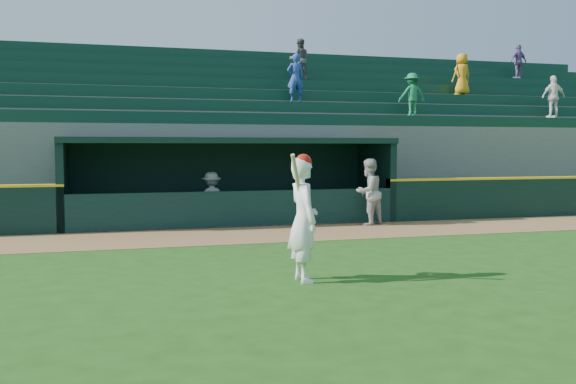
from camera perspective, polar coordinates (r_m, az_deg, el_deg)
ground at (r=11.46m, az=2.24°, el=-7.04°), size 120.00×120.00×0.00m
warning_track at (r=16.12m, az=-3.27°, el=-3.81°), size 40.00×3.00×0.01m
dugout_player_front at (r=18.16m, az=7.18°, el=0.00°), size 1.13×1.03×1.87m
dugout_player_inside at (r=18.30m, az=-6.81°, el=-0.56°), size 0.99×0.60×1.50m
dugout at (r=19.03m, az=-5.38°, el=1.47°), size 9.40×2.80×2.46m
stands at (r=23.51m, az=-7.46°, el=4.44°), size 34.50×6.25×6.51m
batter_at_plate at (r=10.47m, az=1.37°, el=-2.33°), size 0.59×0.82×2.10m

